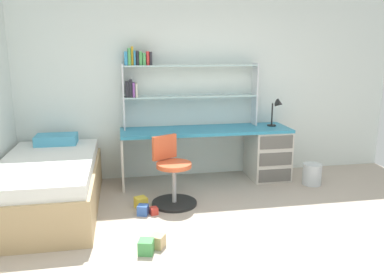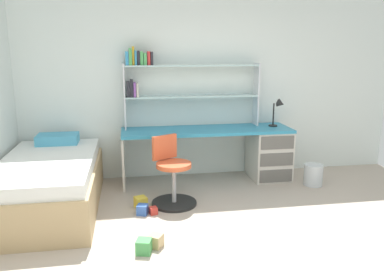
{
  "view_description": "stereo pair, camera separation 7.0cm",
  "coord_description": "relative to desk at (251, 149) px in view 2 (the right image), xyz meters",
  "views": [
    {
      "loc": [
        -1.02,
        -2.61,
        1.73
      ],
      "look_at": [
        -0.24,
        1.58,
        0.77
      ],
      "focal_mm": 35.8,
      "sensor_mm": 36.0,
      "label": 1
    },
    {
      "loc": [
        -0.95,
        -2.62,
        1.73
      ],
      "look_at": [
        -0.24,
        1.58,
        0.77
      ],
      "focal_mm": 35.8,
      "sensor_mm": 36.0,
      "label": 2
    }
  ],
  "objects": [
    {
      "name": "toy_block_green_0",
      "position": [
        -1.55,
        -1.79,
        -0.35
      ],
      "size": [
        0.15,
        0.15,
        0.13
      ],
      "primitive_type": "cube",
      "rotation": [
        0.0,
        0.0,
        2.89
      ],
      "color": "#479E51",
      "rests_on": "ground_plane"
    },
    {
      "name": "waste_bin",
      "position": [
        0.74,
        -0.4,
        -0.28
      ],
      "size": [
        0.25,
        0.25,
        0.28
      ],
      "primitive_type": "cylinder",
      "color": "silver",
      "rests_on": "ground_plane"
    },
    {
      "name": "bed_platform",
      "position": [
        -2.53,
        -0.64,
        -0.12
      ],
      "size": [
        1.04,
        1.93,
        0.71
      ],
      "color": "tan",
      "rests_on": "ground_plane"
    },
    {
      "name": "toy_block_red_2",
      "position": [
        -1.41,
        -0.98,
        -0.38
      ],
      "size": [
        0.1,
        0.1,
        0.08
      ],
      "primitive_type": "cube",
      "rotation": [
        0.0,
        0.0,
        1.82
      ],
      "color": "red",
      "rests_on": "ground_plane"
    },
    {
      "name": "bookshelf_hutch",
      "position": [
        -1.04,
        0.19,
        0.94
      ],
      "size": [
        1.82,
        0.22,
        1.07
      ],
      "color": "silver",
      "rests_on": "desk"
    },
    {
      "name": "desk",
      "position": [
        0.0,
        0.0,
        0.0
      ],
      "size": [
        2.25,
        0.61,
        0.72
      ],
      "color": "teal",
      "rests_on": "ground_plane"
    },
    {
      "name": "swivel_chair",
      "position": [
        -1.17,
        -0.72,
        -0.1
      ],
      "size": [
        0.52,
        0.52,
        0.79
      ],
      "color": "black",
      "rests_on": "ground_plane"
    },
    {
      "name": "toy_block_natural_1",
      "position": [
        -1.44,
        -1.7,
        -0.36
      ],
      "size": [
        0.16,
        0.16,
        0.12
      ],
      "primitive_type": "cube",
      "rotation": [
        0.0,
        0.0,
        2.59
      ],
      "color": "tan",
      "rests_on": "ground_plane"
    },
    {
      "name": "toy_block_yellow_4",
      "position": [
        -1.54,
        -0.78,
        -0.35
      ],
      "size": [
        0.16,
        0.16,
        0.13
      ],
      "primitive_type": "cube",
      "rotation": [
        0.0,
        0.0,
        1.92
      ],
      "color": "gold",
      "rests_on": "ground_plane"
    },
    {
      "name": "toy_block_blue_3",
      "position": [
        -1.53,
        -0.97,
        -0.36
      ],
      "size": [
        0.14,
        0.14,
        0.11
      ],
      "primitive_type": "cube",
      "rotation": [
        0.0,
        0.0,
        1.27
      ],
      "color": "#3860B7",
      "rests_on": "ground_plane"
    },
    {
      "name": "desk_lamp",
      "position": [
        0.38,
        0.01,
        0.56
      ],
      "size": [
        0.2,
        0.17,
        0.38
      ],
      "color": "black",
      "rests_on": "desk"
    },
    {
      "name": "room_shell",
      "position": [
        -1.93,
        -0.99,
        0.92
      ],
      "size": [
        5.77,
        6.17,
        2.67
      ],
      "color": "silver",
      "rests_on": "ground_plane"
    },
    {
      "name": "ground_plane",
      "position": [
        -0.69,
        -2.25,
        -0.43
      ],
      "size": [
        5.77,
        6.17,
        0.02
      ],
      "primitive_type": "cube",
      "color": "#B2A393"
    }
  ]
}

